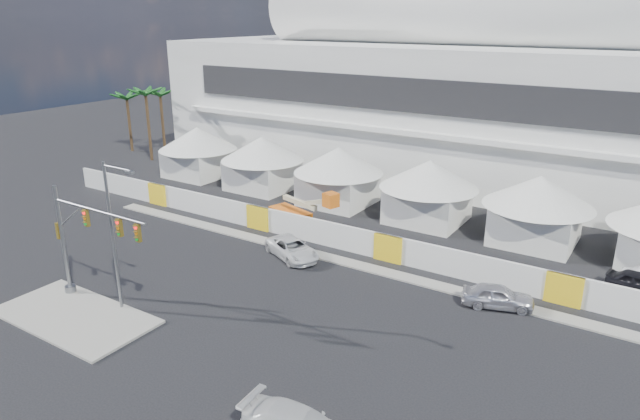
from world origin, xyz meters
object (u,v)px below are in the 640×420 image
Objects in this scene: pickup_curb at (292,249)px; traffic_mast at (80,241)px; sedan_silver at (498,296)px; streetlight_median at (114,227)px; boom_lift at (297,213)px.

traffic_mast is (-6.88, -12.41, 3.36)m from pickup_curb.
pickup_curb is at bearing 60.99° from traffic_mast.
sedan_silver is 0.47× the size of streetlight_median.
pickup_curb is (-14.95, -0.69, -0.04)m from sedan_silver.
streetlight_median is at bearing -74.00° from boom_lift.
traffic_mast is 1.03× the size of boom_lift.
pickup_curb is at bearing 71.54° from streetlight_median.
traffic_mast reaches higher than boom_lift.
boom_lift reaches higher than pickup_curb.
boom_lift is at bearing 56.43° from pickup_curb.
pickup_curb is at bearing 73.62° from sedan_silver.
traffic_mast is (-21.83, -13.10, 3.32)m from sedan_silver.
sedan_silver is 0.52× the size of traffic_mast.
traffic_mast is 18.83m from boom_lift.
sedan_silver is 14.96m from pickup_curb.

